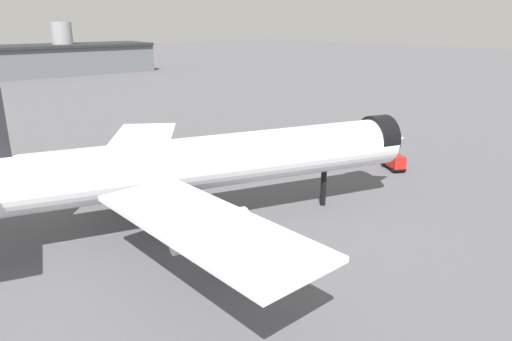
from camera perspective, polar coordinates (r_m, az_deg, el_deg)
ground at (r=65.68m, az=-2.71°, el=-6.68°), size 900.00×900.00×0.00m
airliner_near_gate at (r=62.58m, az=-7.18°, el=0.74°), size 67.39×59.91×20.38m
service_truck_front at (r=92.70m, az=16.43°, el=1.06°), size 4.81×5.90×3.00m
traffic_cone_near_nose at (r=97.95m, az=9.20°, el=1.67°), size 0.45×0.45×0.56m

